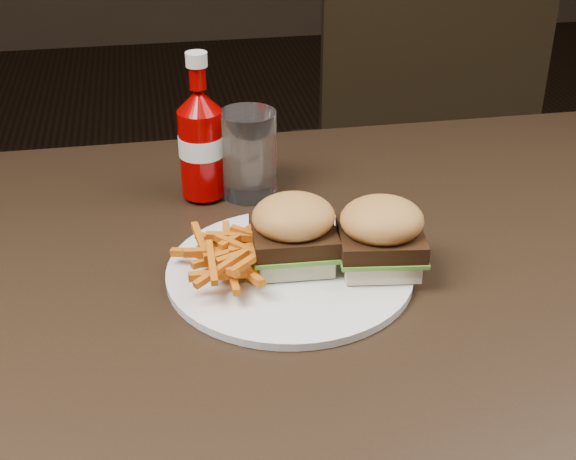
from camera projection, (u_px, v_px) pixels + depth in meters
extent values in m
cube|color=black|center=(249.00, 301.00, 0.84)|extent=(1.20, 0.80, 0.04)
cube|color=black|center=(400.00, 172.00, 1.81)|extent=(0.48, 0.48, 0.04)
cylinder|color=white|center=(290.00, 272.00, 0.85)|extent=(0.26, 0.26, 0.01)
cube|color=beige|center=(293.00, 254.00, 0.85)|extent=(0.08, 0.08, 0.02)
cube|color=beige|center=(379.00, 258.00, 0.84)|extent=(0.09, 0.08, 0.02)
cylinder|color=#8A0000|center=(202.00, 153.00, 0.98)|extent=(0.06, 0.06, 0.11)
cylinder|color=white|center=(249.00, 154.00, 0.99)|extent=(0.09, 0.09, 0.11)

